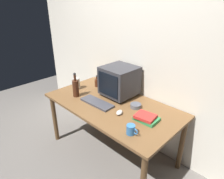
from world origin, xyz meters
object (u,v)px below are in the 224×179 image
object	(u,v)px
crt_monitor	(119,81)
keyboard	(97,103)
bottle_tall	(76,88)
book_stack	(146,118)
metal_canister	(76,84)
cd_spindle	(136,106)
bottle_short	(97,82)
mug	(131,130)
computer_mouse	(119,112)

from	to	relation	value
crt_monitor	keyboard	bearing A→B (deg)	-95.77
keyboard	bottle_tall	bearing A→B (deg)	-172.91
crt_monitor	book_stack	world-z (taller)	crt_monitor
book_stack	metal_canister	world-z (taller)	metal_canister
keyboard	crt_monitor	bearing A→B (deg)	82.25
keyboard	cd_spindle	world-z (taller)	cd_spindle
bottle_short	mug	size ratio (longest dim) A/B	1.36
bottle_tall	bottle_short	world-z (taller)	bottle_tall
metal_canister	book_stack	bearing A→B (deg)	1.43
computer_mouse	mug	distance (m)	0.35
book_stack	cd_spindle	distance (m)	0.26
bottle_tall	mug	xyz separation A→B (m)	(0.96, -0.10, -0.07)
bottle_tall	metal_canister	size ratio (longest dim) A/B	2.06
bottle_short	mug	xyz separation A→B (m)	(1.01, -0.49, -0.01)
keyboard	bottle_tall	size ratio (longest dim) A/B	1.36
computer_mouse	metal_canister	size ratio (longest dim) A/B	0.67
bottle_short	metal_canister	world-z (taller)	bottle_short
crt_monitor	cd_spindle	xyz separation A→B (m)	(0.34, -0.10, -0.17)
bottle_tall	mug	size ratio (longest dim) A/B	2.57
book_stack	metal_canister	xyz separation A→B (m)	(-1.11, -0.03, 0.05)
bottle_short	book_stack	world-z (taller)	bottle_short
cd_spindle	metal_canister	xyz separation A→B (m)	(-0.88, -0.16, 0.05)
book_stack	mug	bearing A→B (deg)	-83.37
computer_mouse	bottle_tall	distance (m)	0.67
crt_monitor	book_stack	size ratio (longest dim) A/B	1.66
cd_spindle	computer_mouse	bearing A→B (deg)	-99.55
bottle_tall	crt_monitor	bearing A→B (deg)	47.29
keyboard	cd_spindle	size ratio (longest dim) A/B	3.50
keyboard	bottle_short	size ratio (longest dim) A/B	2.58
keyboard	computer_mouse	size ratio (longest dim) A/B	4.20
cd_spindle	bottle_short	bearing A→B (deg)	173.33
computer_mouse	book_stack	size ratio (longest dim) A/B	0.42
keyboard	cd_spindle	distance (m)	0.45
crt_monitor	bottle_short	size ratio (longest dim) A/B	2.40
mug	cd_spindle	bearing A→B (deg)	123.24
cd_spindle	metal_canister	distance (m)	0.89
keyboard	computer_mouse	bearing A→B (deg)	0.91
keyboard	bottle_short	world-z (taller)	bottle_short
mug	cd_spindle	size ratio (longest dim) A/B	1.00
keyboard	book_stack	distance (m)	0.61
metal_canister	mug	bearing A→B (deg)	-11.97
mug	cd_spindle	world-z (taller)	mug
mug	book_stack	bearing A→B (deg)	96.63
mug	metal_canister	world-z (taller)	metal_canister
bottle_tall	bottle_short	bearing A→B (deg)	96.50
bottle_tall	bottle_short	distance (m)	0.39
bottle_tall	cd_spindle	world-z (taller)	bottle_tall
cd_spindle	mug	bearing A→B (deg)	-56.76
computer_mouse	bottle_tall	size ratio (longest dim) A/B	0.32
keyboard	bottle_short	bearing A→B (deg)	136.34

